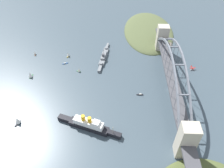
# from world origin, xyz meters

# --- Properties ---
(ground_plane) EXTENTS (1400.00, 1400.00, 0.00)m
(ground_plane) POSITION_xyz_m (0.00, 0.00, 0.00)
(ground_plane) COLOR #3D4C56
(harbor_arch_bridge) EXTENTS (261.16, 17.94, 62.45)m
(harbor_arch_bridge) POSITION_xyz_m (0.00, 0.00, 25.27)
(harbor_arch_bridge) COLOR #BCB29E
(harbor_arch_bridge) RESTS_ON ground
(headland_east_shore) EXTENTS (163.65, 95.28, 18.01)m
(headland_east_shore) POSITION_xyz_m (161.48, 13.41, 0.00)
(headland_east_shore) COLOR #515B38
(headland_east_shore) RESTS_ON ground
(ocean_liner) EXTENTS (31.70, 79.65, 20.07)m
(ocean_liner) POSITION_xyz_m (-70.15, 105.77, 6.01)
(ocean_liner) COLOR black
(ocean_liner) RESTS_ON ground
(naval_cruiser) EXTENTS (80.55, 14.49, 16.80)m
(naval_cruiser) POSITION_xyz_m (72.50, 97.03, 2.93)
(naval_cruiser) COLOR slate
(naval_cruiser) RESTS_ON ground
(seaplane_taxiing_near_bridge) EXTENTS (8.46, 9.35, 4.64)m
(seaplane_taxiing_near_bridge) POSITION_xyz_m (47.87, -44.27, 1.88)
(seaplane_taxiing_near_bridge) COLOR #B7B7B2
(seaplane_taxiing_near_bridge) RESTS_ON ground
(small_boat_0) EXTENTS (10.49, 7.78, 10.97)m
(small_boat_0) POSITION_xyz_m (-66.64, 193.02, 5.11)
(small_boat_0) COLOR black
(small_boat_0) RESTS_ON ground
(small_boat_1) EXTENTS (10.34, 6.41, 10.25)m
(small_boat_1) POSITION_xyz_m (19.18, 204.41, 4.70)
(small_boat_1) COLOR #2D6B3D
(small_boat_1) RESTS_ON ground
(small_boat_2) EXTENTS (5.11, 7.08, 7.28)m
(small_boat_2) POSITION_xyz_m (35.10, 133.13, 3.36)
(small_boat_2) COLOR #2D6B3D
(small_boat_2) RESTS_ON ground
(small_boat_3) EXTENTS (4.82, 9.47, 1.90)m
(small_boat_3) POSITION_xyz_m (54.30, 158.95, 0.68)
(small_boat_3) COLOR #234C8C
(small_boat_3) RESTS_ON ground
(small_boat_4) EXTENTS (2.07, 9.47, 2.13)m
(small_boat_4) POSITION_xyz_m (-12.18, 40.95, 0.79)
(small_boat_4) COLOR black
(small_boat_4) RESTS_ON ground
(small_boat_5) EXTENTS (7.66, 5.29, 7.23)m
(small_boat_5) POSITION_xyz_m (77.70, 215.34, 3.43)
(small_boat_5) COLOR brown
(small_boat_5) RESTS_ON ground
(small_boat_6) EXTENTS (7.53, 5.82, 8.52)m
(small_boat_6) POSITION_xyz_m (74.49, 157.12, 4.00)
(small_boat_6) COLOR gold
(small_boat_6) RESTS_ON ground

